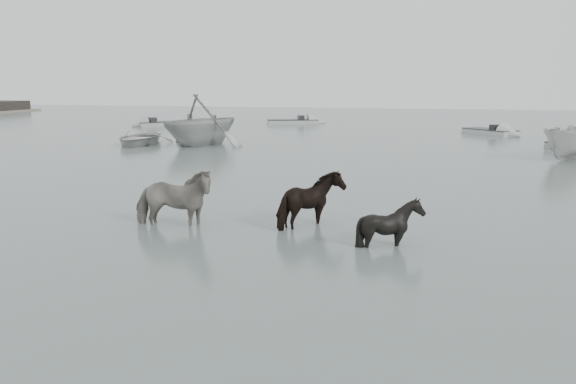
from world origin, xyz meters
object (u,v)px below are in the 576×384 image
object	(u,v)px
pony_pinto	(173,191)
rowboat_lead	(138,136)
pony_black	(391,215)
pony_dark	(312,196)

from	to	relation	value
pony_pinto	rowboat_lead	size ratio (longest dim) A/B	0.47
pony_pinto	rowboat_lead	bearing A→B (deg)	23.82
rowboat_lead	pony_black	bearing A→B (deg)	-57.34
pony_dark	pony_black	size ratio (longest dim) A/B	1.13
pony_pinto	rowboat_lead	xyz separation A→B (m)	(-10.35, 17.31, -0.43)
pony_dark	rowboat_lead	size ratio (longest dim) A/B	0.35
pony_black	rowboat_lead	distance (m)	23.76
pony_dark	pony_black	distance (m)	2.37
pony_black	rowboat_lead	size ratio (longest dim) A/B	0.31
pony_dark	rowboat_lead	bearing A→B (deg)	49.48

